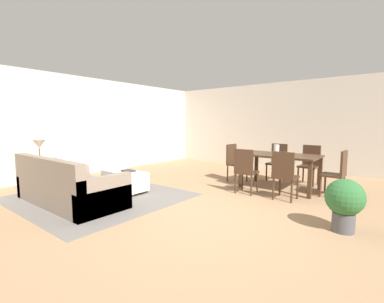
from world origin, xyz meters
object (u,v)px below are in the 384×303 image
dining_chair_far_right (310,162)px  book_on_ottoman (128,171)px  dining_chair_near_right (284,173)px  dining_chair_near_left (245,169)px  vase_centerpiece (276,149)px  dining_chair_head_west (235,161)px  couch (67,187)px  dining_table (280,159)px  potted_plant (345,201)px  dining_chair_far_left (278,160)px  dining_chair_head_east (338,171)px  table_lamp (39,145)px  side_table (41,169)px  ottoman_table (125,180)px

dining_chair_far_right → book_on_ottoman: 4.16m
dining_chair_near_right → dining_chair_near_left: bearing=-178.5°
book_on_ottoman → vase_centerpiece: bearing=44.3°
dining_chair_far_right → dining_chair_head_west: size_ratio=1.00×
dining_chair_far_right → couch: bearing=-124.9°
dining_chair_head_west → couch: bearing=-112.7°
couch → dining_chair_near_left: bearing=49.6°
dining_table → potted_plant: (1.52, -1.77, -0.25)m
dining_chair_far_left → book_on_ottoman: bearing=-123.4°
couch → dining_chair_far_left: dining_chair_far_left is taller
dining_chair_far_left → dining_chair_head_east: (1.49, -0.84, 0.00)m
dining_chair_far_right → potted_plant: (1.12, -2.63, -0.10)m
table_lamp → potted_plant: 5.78m
book_on_ottoman → dining_chair_head_west: bearing=61.5°
potted_plant → dining_chair_head_east: bearing=102.4°
dining_chair_near_left → dining_chair_head_east: 1.74m
dining_chair_near_right → book_on_ottoman: 3.11m
dining_chair_near_left → dining_chair_far_left: size_ratio=1.00×
couch → dining_chair_far_right: 5.24m
table_lamp → vase_centerpiece: (3.94, 3.29, -0.11)m
dining_chair_far_right → potted_plant: bearing=-67.0°
dining_chair_far_left → dining_table: bearing=-66.5°
side_table → dining_chair_near_left: 4.38m
dining_chair_head_west → dining_table: bearing=-2.0°
dining_chair_near_left → vase_centerpiece: bearing=69.9°
dining_chair_near_right → dining_chair_far_right: same height
ottoman_table → dining_chair_head_west: dining_chair_head_west is taller
vase_centerpiece → dining_chair_head_east: bearing=-0.4°
dining_table → dining_chair_far_left: dining_chair_far_left is taller
dining_chair_head_east → dining_table: bearing=179.6°
couch → dining_chair_near_right: (2.98, 2.60, 0.23)m
side_table → dining_chair_head_west: size_ratio=0.61×
dining_chair_far_left → dining_chair_head_east: bearing=-29.3°
dining_chair_head_west → potted_plant: bearing=-34.1°
dining_chair_far_left → vase_centerpiece: size_ratio=4.42×
dining_chair_near_right → potted_plant: bearing=-39.8°
couch → dining_chair_far_right: dining_chair_far_right is taller
ottoman_table → book_on_ottoman: 0.22m
dining_chair_far_left → dining_chair_head_west: 1.11m
dining_chair_head_east → dining_chair_head_west: size_ratio=1.00×
vase_centerpiece → book_on_ottoman: (-2.29, -2.24, -0.42)m
dining_chair_near_left → potted_plant: dining_chair_near_left is taller
ottoman_table → table_lamp: (-1.56, -1.02, 0.73)m
side_table → dining_chair_near_right: 5.06m
dining_chair_near_left → vase_centerpiece: (0.31, 0.85, 0.34)m
dining_chair_far_right → vase_centerpiece: size_ratio=4.42×
ottoman_table → potted_plant: (3.98, 0.50, 0.17)m
couch → ottoman_table: couch is taller
table_lamp → dining_chair_far_right: bearing=43.2°
dining_chair_head_west → book_on_ottoman: dining_chair_head_west is taller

